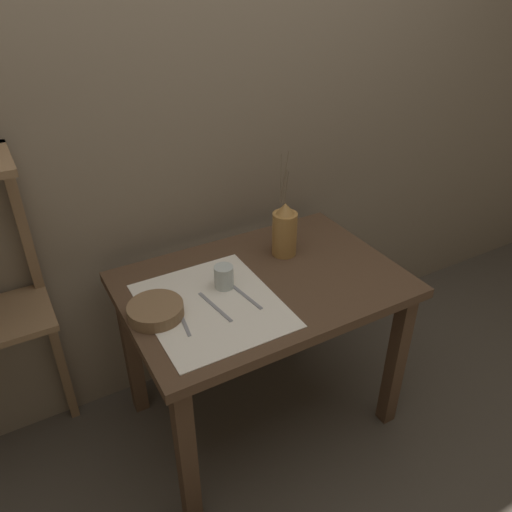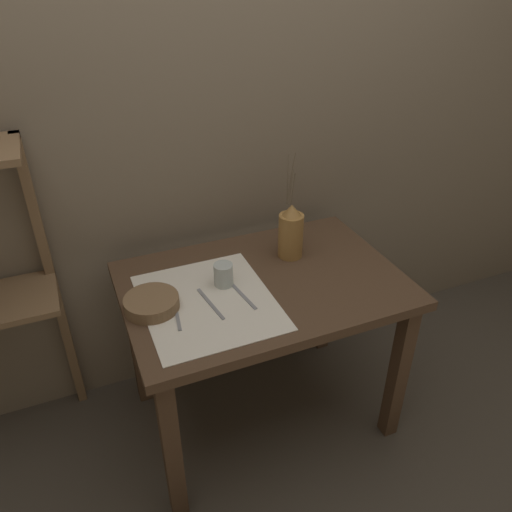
# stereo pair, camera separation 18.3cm
# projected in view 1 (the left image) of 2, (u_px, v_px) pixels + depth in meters

# --- Properties ---
(ground_plane) EXTENTS (12.00, 12.00, 0.00)m
(ground_plane) POSITION_uv_depth(u_px,v_px,m) (262.00, 411.00, 2.30)
(ground_plane) COLOR #473F35
(stone_wall_back) EXTENTS (7.00, 0.06, 2.40)m
(stone_wall_back) POSITION_uv_depth(u_px,v_px,m) (205.00, 127.00, 2.02)
(stone_wall_back) COLOR #7A6B56
(stone_wall_back) RESTS_ON ground_plane
(wooden_table) EXTENTS (1.06, 0.73, 0.73)m
(wooden_table) POSITION_uv_depth(u_px,v_px,m) (262.00, 303.00, 1.97)
(wooden_table) COLOR #4C3523
(wooden_table) RESTS_ON ground_plane
(linen_cloth) EXTENTS (0.46, 0.53, 0.00)m
(linen_cloth) POSITION_uv_depth(u_px,v_px,m) (212.00, 305.00, 1.78)
(linen_cloth) COLOR silver
(linen_cloth) RESTS_ON wooden_table
(pitcher_with_flowers) EXTENTS (0.10, 0.10, 0.45)m
(pitcher_with_flowers) POSITION_uv_depth(u_px,v_px,m) (285.00, 231.00, 2.02)
(pitcher_with_flowers) COLOR olive
(pitcher_with_flowers) RESTS_ON wooden_table
(wooden_bowl) EXTENTS (0.19, 0.19, 0.05)m
(wooden_bowl) POSITION_uv_depth(u_px,v_px,m) (156.00, 311.00, 1.71)
(wooden_bowl) COLOR brown
(wooden_bowl) RESTS_ON wooden_table
(glass_tumbler_near) EXTENTS (0.07, 0.07, 0.09)m
(glass_tumbler_near) POSITION_uv_depth(u_px,v_px,m) (224.00, 277.00, 1.85)
(glass_tumbler_near) COLOR #B7C1BC
(glass_tumbler_near) RESTS_ON wooden_table
(spoon_inner) EXTENTS (0.05, 0.22, 0.02)m
(spoon_inner) POSITION_uv_depth(u_px,v_px,m) (178.00, 307.00, 1.76)
(spoon_inner) COLOR gray
(spoon_inner) RESTS_ON wooden_table
(fork_outer) EXTENTS (0.04, 0.20, 0.00)m
(fork_outer) POSITION_uv_depth(u_px,v_px,m) (215.00, 307.00, 1.76)
(fork_outer) COLOR gray
(fork_outer) RESTS_ON wooden_table
(knife_center) EXTENTS (0.04, 0.20, 0.00)m
(knife_center) POSITION_uv_depth(u_px,v_px,m) (244.00, 295.00, 1.82)
(knife_center) COLOR gray
(knife_center) RESTS_ON wooden_table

